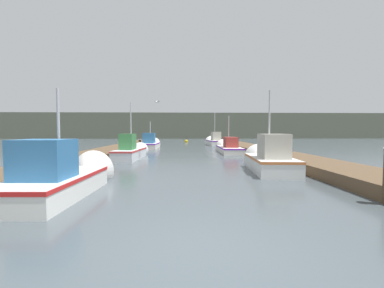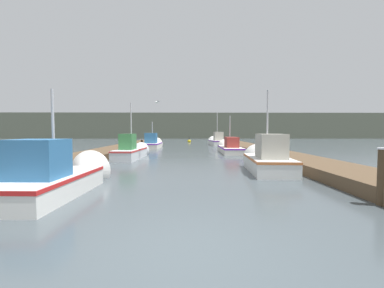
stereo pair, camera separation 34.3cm
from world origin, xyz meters
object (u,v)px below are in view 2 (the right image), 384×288
(seagull_lead, at_px, (157,102))
(mooring_piling_0, at_px, (142,144))
(fishing_boat_5, at_px, (217,141))
(channel_buoy, at_px, (189,141))
(fishing_boat_4, at_px, (153,144))
(fishing_boat_3, at_px, (229,148))
(fishing_boat_1, at_px, (266,159))
(mooring_piling_1, at_px, (383,176))
(mooring_piling_2, at_px, (128,147))
(mooring_piling_3, at_px, (148,141))
(fishing_boat_0, at_px, (60,176))
(fishing_boat_2, at_px, (132,151))

(seagull_lead, bearing_deg, mooring_piling_0, -18.42)
(fishing_boat_5, distance_m, channel_buoy, 9.17)
(fishing_boat_4, distance_m, fishing_boat_5, 8.87)
(fishing_boat_3, distance_m, channel_buoy, 19.07)
(fishing_boat_1, relative_size, seagull_lead, 8.89)
(fishing_boat_3, bearing_deg, mooring_piling_1, -84.41)
(fishing_boat_1, bearing_deg, fishing_boat_3, 95.16)
(fishing_boat_4, bearing_deg, mooring_piling_2, -98.30)
(fishing_boat_5, xyz_separation_m, mooring_piling_3, (-8.64, -0.75, 0.08))
(fishing_boat_3, distance_m, fishing_boat_4, 9.14)
(mooring_piling_3, bearing_deg, fishing_boat_5, 4.94)
(mooring_piling_0, relative_size, channel_buoy, 0.92)
(fishing_boat_0, relative_size, fishing_boat_4, 0.98)
(fishing_boat_5, height_order, mooring_piling_2, fishing_boat_5)
(fishing_boat_4, relative_size, fishing_boat_5, 1.01)
(fishing_boat_5, bearing_deg, mooring_piling_1, -92.67)
(fishing_boat_4, bearing_deg, mooring_piling_0, -131.13)
(fishing_boat_1, height_order, mooring_piling_2, fishing_boat_1)
(fishing_boat_2, bearing_deg, fishing_boat_1, -34.29)
(mooring_piling_2, height_order, channel_buoy, mooring_piling_2)
(fishing_boat_4, bearing_deg, fishing_boat_5, 34.67)
(mooring_piling_0, distance_m, mooring_piling_3, 5.17)
(mooring_piling_3, bearing_deg, mooring_piling_1, -68.95)
(fishing_boat_0, relative_size, fishing_boat_5, 0.99)
(fishing_boat_2, xyz_separation_m, mooring_piling_2, (-1.19, 3.73, 0.01))
(fishing_boat_1, relative_size, fishing_boat_4, 0.95)
(fishing_boat_1, relative_size, channel_buoy, 4.44)
(mooring_piling_3, xyz_separation_m, channel_buoy, (5.18, 9.23, -0.40))
(mooring_piling_0, height_order, mooring_piling_2, mooring_piling_0)
(mooring_piling_1, height_order, seagull_lead, seagull_lead)
(fishing_boat_4, relative_size, mooring_piling_1, 3.41)
(fishing_boat_0, height_order, mooring_piling_0, fishing_boat_0)
(channel_buoy, bearing_deg, fishing_boat_1, -83.27)
(mooring_piling_0, bearing_deg, seagull_lead, -74.44)
(mooring_piling_1, relative_size, channel_buoy, 1.36)
(mooring_piling_1, relative_size, mooring_piling_3, 1.29)
(fishing_boat_4, height_order, channel_buoy, fishing_boat_4)
(mooring_piling_2, xyz_separation_m, mooring_piling_3, (-0.08, 10.64, 0.08))
(fishing_boat_4, distance_m, seagull_lead, 11.82)
(fishing_boat_4, bearing_deg, fishing_boat_1, -63.46)
(mooring_piling_2, xyz_separation_m, channel_buoy, (5.10, 19.87, -0.32))
(mooring_piling_3, bearing_deg, fishing_boat_0, -87.14)
(fishing_boat_4, xyz_separation_m, mooring_piling_1, (8.60, -21.40, 0.26))
(fishing_boat_5, xyz_separation_m, mooring_piling_0, (-8.41, -5.91, 0.01))
(fishing_boat_1, bearing_deg, fishing_boat_5, 94.77)
(fishing_boat_3, height_order, mooring_piling_3, fishing_boat_3)
(fishing_boat_3, bearing_deg, fishing_boat_2, -145.36)
(fishing_boat_2, height_order, fishing_boat_3, fishing_boat_2)
(fishing_boat_2, distance_m, fishing_boat_3, 8.75)
(fishing_boat_5, xyz_separation_m, channel_buoy, (-3.46, 8.48, -0.32))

